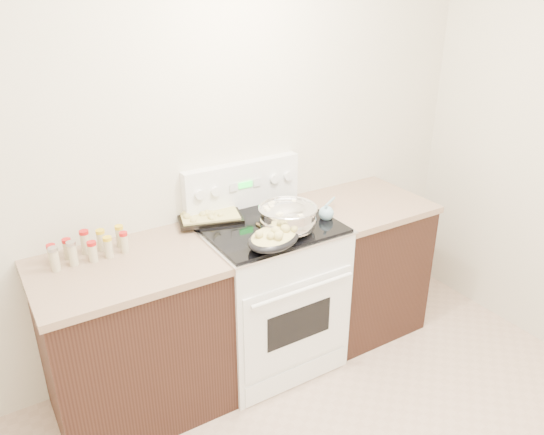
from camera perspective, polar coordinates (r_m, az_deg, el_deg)
room_shell at (r=1.51m, az=16.10°, el=3.04°), size 4.10×3.60×2.75m
counter_left at (r=3.01m, az=-14.58°, el=-12.45°), size 0.93×0.67×0.92m
counter_right at (r=3.65m, az=9.37°, el=-4.89°), size 0.73×0.67×0.92m
kitchen_range at (r=3.25m, az=-0.51°, el=-7.86°), size 0.78×0.73×1.22m
mixing_bowl at (r=2.91m, az=1.71°, el=-0.13°), size 0.35×0.35×0.19m
roasting_pan at (r=2.76m, az=0.23°, el=-2.15°), size 0.40×0.35×0.12m
baking_sheet at (r=3.10m, az=-6.86°, el=0.17°), size 0.42×0.35×0.06m
wooden_spoon at (r=2.86m, az=0.33°, el=-1.95°), size 0.06×0.25×0.04m
blue_ladle at (r=3.10m, az=5.90°, el=0.58°), size 0.24×0.22×0.11m
spice_jars at (r=2.85m, az=-19.21°, el=-3.04°), size 0.39×0.15×0.13m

